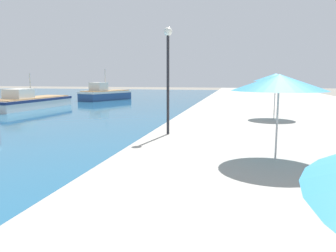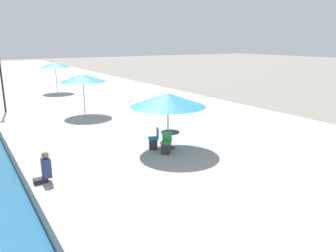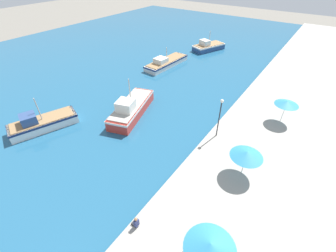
% 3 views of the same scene
% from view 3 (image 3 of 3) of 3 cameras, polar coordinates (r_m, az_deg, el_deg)
% --- Properties ---
extents(water_basin, '(56.00, 90.00, 0.04)m').
position_cam_3_polar(water_basin, '(52.56, -10.28, 18.74)').
color(water_basin, '#235B7F').
rests_on(water_basin, ground_plane).
extents(quay_promenade, '(16.00, 90.00, 0.53)m').
position_cam_3_polar(quay_promenade, '(38.81, 32.48, 6.85)').
color(quay_promenade, '#A39E93').
rests_on(quay_promenade, ground_plane).
extents(fishing_boat_near, '(4.88, 7.72, 4.00)m').
position_cam_3_polar(fishing_boat_near, '(29.84, -29.28, 0.77)').
color(fishing_boat_near, white).
rests_on(fishing_boat_near, water_basin).
extents(fishing_boat_mid, '(5.29, 9.06, 4.85)m').
position_cam_3_polar(fishing_boat_mid, '(28.67, -9.32, 4.52)').
color(fishing_boat_mid, red).
rests_on(fishing_boat_mid, water_basin).
extents(fishing_boat_far, '(3.38, 9.74, 3.32)m').
position_cam_3_polar(fishing_boat_far, '(42.67, -0.48, 15.89)').
color(fishing_boat_far, silver).
rests_on(fishing_boat_far, water_basin).
extents(fishing_boat_distant, '(5.25, 7.53, 4.00)m').
position_cam_3_polar(fishing_boat_distant, '(51.45, 10.20, 19.30)').
color(fishing_boat_distant, navy).
rests_on(fishing_boat_distant, water_basin).
extents(cafe_umbrella_pink, '(3.22, 3.22, 2.42)m').
position_cam_3_polar(cafe_umbrella_pink, '(15.18, 10.69, -27.75)').
color(cafe_umbrella_pink, '#B7B7B7').
rests_on(cafe_umbrella_pink, quay_promenade).
extents(cafe_umbrella_white, '(2.82, 2.82, 2.58)m').
position_cam_3_polar(cafe_umbrella_white, '(20.31, 19.38, -6.77)').
color(cafe_umbrella_white, '#B7B7B7').
rests_on(cafe_umbrella_white, quay_promenade).
extents(cafe_umbrella_striped, '(2.64, 2.64, 2.70)m').
position_cam_3_polar(cafe_umbrella_striped, '(28.83, 27.97, 5.18)').
color(cafe_umbrella_striped, '#B7B7B7').
rests_on(cafe_umbrella_striped, quay_promenade).
extents(cafe_chair_right, '(0.55, 0.54, 0.91)m').
position_cam_3_polar(cafe_chair_right, '(16.99, 8.35, -28.82)').
color(cafe_chair_right, '#2D2D33').
rests_on(cafe_chair_right, quay_promenade).
extents(person_at_quay, '(0.57, 0.36, 1.05)m').
position_cam_3_polar(person_at_quay, '(17.71, -8.15, -23.11)').
color(person_at_quay, '#232328').
rests_on(person_at_quay, quay_promenade).
extents(lamppost, '(0.36, 0.36, 4.56)m').
position_cam_3_polar(lamppost, '(23.42, 13.10, 3.48)').
color(lamppost, '#232328').
rests_on(lamppost, quay_promenade).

